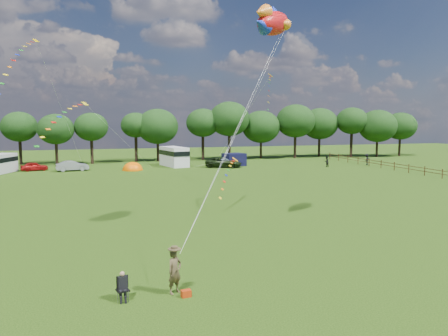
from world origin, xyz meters
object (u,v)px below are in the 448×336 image
object	(u,v)px
camp_chair	(122,283)
fish_kite	(271,22)
car_b	(72,166)
walker_a	(326,162)
walker_b	(367,159)
campervan_c	(174,156)
car_a	(34,166)
tent_greyblue	(227,166)
kite_flyer	(175,271)
tent_orange	(133,170)
campervan_b	(0,163)
car_d	(223,162)

from	to	relation	value
camp_chair	fish_kite	distance (m)	18.20
car_b	walker_a	bearing A→B (deg)	-106.33
car_b	walker_b	xyz separation A→B (m)	(44.04, -4.26, 0.18)
campervan_c	camp_chair	size ratio (longest dim) A/B	5.45
car_a	tent_greyblue	xyz separation A→B (m)	(27.55, -1.64, -0.59)
car_a	kite_flyer	world-z (taller)	kite_flyer
tent_orange	camp_chair	distance (m)	45.52
kite_flyer	camp_chair	xyz separation A→B (m)	(-2.11, -0.10, -0.22)
tent_orange	walker_a	xyz separation A→B (m)	(28.46, -3.76, 0.78)
tent_greyblue	walker_a	xyz separation A→B (m)	(14.18, -5.05, 0.78)
campervan_b	camp_chair	distance (m)	48.70
car_d	kite_flyer	size ratio (longest dim) A/B	2.98
tent_greyblue	camp_chair	size ratio (longest dim) A/B	3.12
car_a	fish_kite	bearing A→B (deg)	-168.45
car_d	camp_chair	bearing A→B (deg)	-177.51
tent_greyblue	kite_flyer	xyz separation A→B (m)	(-15.75, -46.57, 0.91)
campervan_c	tent_orange	xyz separation A→B (m)	(-6.54, -3.69, -1.57)
kite_flyer	fish_kite	world-z (taller)	fish_kite
campervan_b	walker_b	size ratio (longest dim) A/B	3.15
camp_chair	car_b	bearing A→B (deg)	80.94
car_b	walker_a	distance (m)	36.94
car_d	fish_kite	xyz separation A→B (m)	(-7.16, -36.34, 12.41)
tent_orange	fish_kite	world-z (taller)	fish_kite
tent_greyblue	fish_kite	distance (m)	40.73
tent_greyblue	fish_kite	world-z (taller)	fish_kite
tent_orange	tent_greyblue	xyz separation A→B (m)	(14.28, 1.29, -0.00)
car_b	walker_b	size ratio (longest dim) A/B	2.26
car_a	walker_a	xyz separation A→B (m)	(41.73, -6.69, 0.19)
car_a	tent_greyblue	bearing A→B (deg)	-108.20
camp_chair	fish_kite	world-z (taller)	fish_kite
car_d	campervan_c	xyz separation A→B (m)	(-6.81, 3.75, 0.83)
campervan_c	car_a	bearing A→B (deg)	78.55
campervan_b	walker_a	size ratio (longest dim) A/B	3.51
campervan_c	kite_flyer	distance (m)	49.62
tent_orange	campervan_c	bearing A→B (deg)	29.46
campervan_c	walker_b	world-z (taller)	campervan_c
car_d	tent_orange	xyz separation A→B (m)	(-13.35, 0.05, -0.73)
car_d	walker_b	distance (m)	22.74
fish_kite	campervan_b	bearing A→B (deg)	79.79
car_d	tent_greyblue	world-z (taller)	car_d
car_b	tent_orange	xyz separation A→B (m)	(8.14, -1.24, -0.69)
tent_orange	walker_a	bearing A→B (deg)	-7.52
tent_greyblue	campervan_b	bearing A→B (deg)	179.88
car_a	camp_chair	world-z (taller)	car_a
walker_b	tent_orange	bearing A→B (deg)	-39.57
walker_b	car_b	bearing A→B (deg)	-40.30
car_d	campervan_b	size ratio (longest dim) A/B	0.98
campervan_c	walker_a	distance (m)	23.17
car_d	kite_flyer	xyz separation A→B (m)	(-14.82, -45.22, 0.17)
car_a	walker_b	size ratio (longest dim) A/B	2.04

